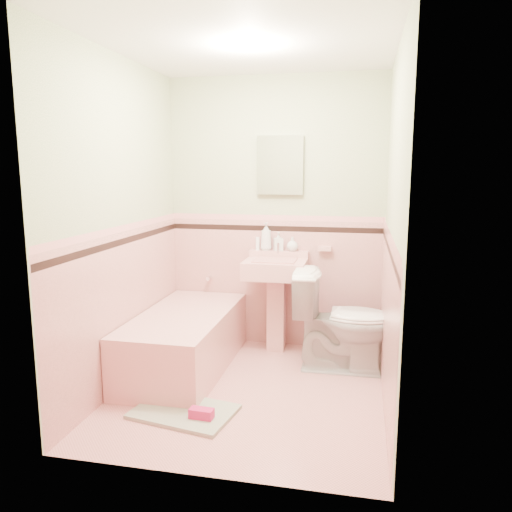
% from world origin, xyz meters
% --- Properties ---
extents(floor, '(2.20, 2.20, 0.00)m').
position_xyz_m(floor, '(0.00, 0.00, 0.00)').
color(floor, pink).
rests_on(floor, ground).
extents(ceiling, '(2.20, 2.20, 0.00)m').
position_xyz_m(ceiling, '(0.00, 0.00, 2.50)').
color(ceiling, white).
rests_on(ceiling, ground).
extents(wall_back, '(2.50, 0.00, 2.50)m').
position_xyz_m(wall_back, '(0.00, 1.10, 1.25)').
color(wall_back, beige).
rests_on(wall_back, ground).
extents(wall_front, '(2.50, 0.00, 2.50)m').
position_xyz_m(wall_front, '(0.00, -1.10, 1.25)').
color(wall_front, beige).
rests_on(wall_front, ground).
extents(wall_left, '(0.00, 2.50, 2.50)m').
position_xyz_m(wall_left, '(-1.00, 0.00, 1.25)').
color(wall_left, beige).
rests_on(wall_left, ground).
extents(wall_right, '(0.00, 2.50, 2.50)m').
position_xyz_m(wall_right, '(1.00, 0.00, 1.25)').
color(wall_right, beige).
rests_on(wall_right, ground).
extents(wainscot_back, '(2.00, 0.00, 2.00)m').
position_xyz_m(wainscot_back, '(0.00, 1.09, 0.60)').
color(wainscot_back, pink).
rests_on(wainscot_back, ground).
extents(wainscot_front, '(2.00, 0.00, 2.00)m').
position_xyz_m(wainscot_front, '(0.00, -1.09, 0.60)').
color(wainscot_front, pink).
rests_on(wainscot_front, ground).
extents(wainscot_left, '(0.00, 2.20, 2.20)m').
position_xyz_m(wainscot_left, '(-0.99, 0.00, 0.60)').
color(wainscot_left, pink).
rests_on(wainscot_left, ground).
extents(wainscot_right, '(0.00, 2.20, 2.20)m').
position_xyz_m(wainscot_right, '(0.99, 0.00, 0.60)').
color(wainscot_right, pink).
rests_on(wainscot_right, ground).
extents(accent_back, '(2.00, 0.00, 2.00)m').
position_xyz_m(accent_back, '(0.00, 1.08, 1.12)').
color(accent_back, black).
rests_on(accent_back, ground).
extents(accent_front, '(2.00, 0.00, 2.00)m').
position_xyz_m(accent_front, '(0.00, -1.08, 1.12)').
color(accent_front, black).
rests_on(accent_front, ground).
extents(accent_left, '(0.00, 2.20, 2.20)m').
position_xyz_m(accent_left, '(-0.98, 0.00, 1.12)').
color(accent_left, black).
rests_on(accent_left, ground).
extents(accent_right, '(0.00, 2.20, 2.20)m').
position_xyz_m(accent_right, '(0.98, 0.00, 1.12)').
color(accent_right, black).
rests_on(accent_right, ground).
extents(cap_back, '(2.00, 0.00, 2.00)m').
position_xyz_m(cap_back, '(0.00, 1.08, 1.22)').
color(cap_back, pink).
rests_on(cap_back, ground).
extents(cap_front, '(2.00, 0.00, 2.00)m').
position_xyz_m(cap_front, '(0.00, -1.08, 1.22)').
color(cap_front, pink).
rests_on(cap_front, ground).
extents(cap_left, '(0.00, 2.20, 2.20)m').
position_xyz_m(cap_left, '(-0.98, 0.00, 1.22)').
color(cap_left, pink).
rests_on(cap_left, ground).
extents(cap_right, '(0.00, 2.20, 2.20)m').
position_xyz_m(cap_right, '(0.98, 0.00, 1.22)').
color(cap_right, pink).
rests_on(cap_right, ground).
extents(bathtub, '(0.70, 1.50, 0.45)m').
position_xyz_m(bathtub, '(-0.63, 0.33, 0.23)').
color(bathtub, '#D99694').
rests_on(bathtub, floor).
extents(tub_faucet, '(0.04, 0.12, 0.04)m').
position_xyz_m(tub_faucet, '(-0.63, 1.05, 0.63)').
color(tub_faucet, silver).
rests_on(tub_faucet, wall_back).
extents(sink, '(0.55, 0.48, 0.86)m').
position_xyz_m(sink, '(0.05, 0.86, 0.43)').
color(sink, '#D99694').
rests_on(sink, floor).
extents(sink_faucet, '(0.02, 0.02, 0.10)m').
position_xyz_m(sink_faucet, '(0.05, 1.00, 0.95)').
color(sink_faucet, silver).
rests_on(sink_faucet, sink).
extents(medicine_cabinet, '(0.42, 0.04, 0.53)m').
position_xyz_m(medicine_cabinet, '(0.05, 1.07, 1.70)').
color(medicine_cabinet, white).
rests_on(medicine_cabinet, wall_back).
extents(soap_dish, '(0.12, 0.07, 0.04)m').
position_xyz_m(soap_dish, '(0.47, 1.06, 0.95)').
color(soap_dish, '#D99694').
rests_on(soap_dish, wall_back).
extents(soap_bottle_left, '(0.12, 0.12, 0.26)m').
position_xyz_m(soap_bottle_left, '(-0.07, 1.04, 1.05)').
color(soap_bottle_left, '#B2B2B2').
rests_on(soap_bottle_left, sink).
extents(soap_bottle_mid, '(0.10, 0.10, 0.17)m').
position_xyz_m(soap_bottle_mid, '(0.04, 1.04, 1.01)').
color(soap_bottle_mid, '#B2B2B2').
rests_on(soap_bottle_mid, sink).
extents(soap_bottle_right, '(0.13, 0.13, 0.13)m').
position_xyz_m(soap_bottle_right, '(0.18, 1.04, 0.98)').
color(soap_bottle_right, '#B2B2B2').
rests_on(soap_bottle_right, sink).
extents(tube, '(0.04, 0.04, 0.12)m').
position_xyz_m(tube, '(-0.15, 1.04, 0.98)').
color(tube, white).
rests_on(tube, sink).
extents(toilet, '(0.83, 0.48, 0.85)m').
position_xyz_m(toilet, '(0.68, 0.58, 0.42)').
color(toilet, white).
rests_on(toilet, floor).
extents(bucket, '(0.30, 0.30, 0.25)m').
position_xyz_m(bucket, '(0.56, 0.81, 0.13)').
color(bucket, '#1B21A9').
rests_on(bucket, floor).
extents(bath_mat, '(0.75, 0.56, 0.03)m').
position_xyz_m(bath_mat, '(-0.36, -0.44, 0.01)').
color(bath_mat, gray).
rests_on(bath_mat, floor).
extents(shoe, '(0.17, 0.08, 0.06)m').
position_xyz_m(shoe, '(-0.21, -0.52, 0.06)').
color(shoe, '#BF1E59').
rests_on(shoe, bath_mat).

